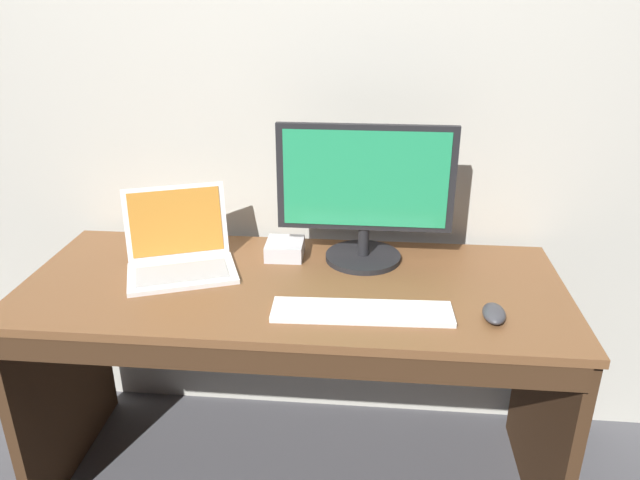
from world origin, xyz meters
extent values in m
plane|color=#4C4C51|center=(0.00, 0.00, 0.00)|extent=(14.00, 14.00, 0.00)
cube|color=brown|center=(0.00, 0.00, 0.73)|extent=(1.61, 0.67, 0.03)
cube|color=#3D2716|center=(-0.79, 0.00, 0.36)|extent=(0.04, 0.61, 0.72)
cube|color=#3D2716|center=(0.79, 0.00, 0.36)|extent=(0.04, 0.61, 0.72)
cube|color=#3D2716|center=(0.00, -0.32, 0.68)|extent=(1.55, 0.02, 0.07)
cube|color=white|center=(-0.34, 0.01, 0.75)|extent=(0.37, 0.31, 0.01)
cube|color=#ACACAC|center=(-0.34, 0.00, 0.76)|extent=(0.30, 0.22, 0.00)
cube|color=white|center=(-0.39, 0.14, 0.87)|extent=(0.32, 0.17, 0.23)
cube|color=#C67F2D|center=(-0.39, 0.13, 0.87)|extent=(0.28, 0.15, 0.20)
cylinder|color=black|center=(0.20, 0.18, 0.75)|extent=(0.24, 0.24, 0.02)
cylinder|color=black|center=(0.20, 0.18, 0.81)|extent=(0.04, 0.04, 0.09)
cube|color=black|center=(0.20, 0.17, 1.02)|extent=(0.54, 0.02, 0.33)
cube|color=#23935B|center=(0.20, 0.16, 1.02)|extent=(0.50, 0.00, 0.30)
cube|color=white|center=(0.21, -0.17, 0.75)|extent=(0.49, 0.14, 0.02)
cube|color=silver|center=(0.21, -0.17, 0.76)|extent=(0.46, 0.11, 0.00)
ellipsoid|color=#38383D|center=(0.56, -0.16, 0.76)|extent=(0.07, 0.11, 0.03)
cube|color=silver|center=(-0.05, 0.18, 0.77)|extent=(0.12, 0.13, 0.05)
camera|label=1|loc=(0.23, -1.59, 1.57)|focal=33.74mm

